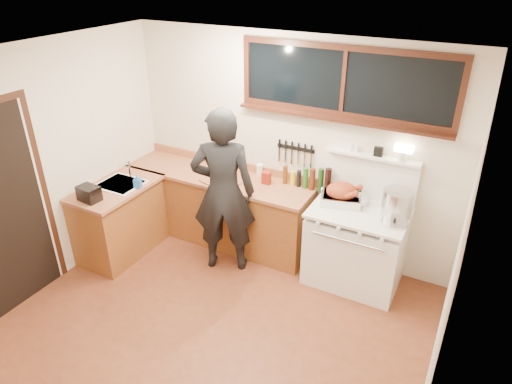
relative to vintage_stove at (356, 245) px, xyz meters
The scene contains 20 objects.
ground_plane 1.79m from the vintage_stove, 125.36° to the right, with size 4.00×3.50×0.02m, color brown.
room_shell 2.10m from the vintage_stove, 125.36° to the right, with size 4.10×3.60×2.65m.
counter_back 1.80m from the vintage_stove, behind, with size 2.44×0.64×1.00m.
counter_left 2.81m from the vintage_stove, 163.78° to the right, with size 0.64×1.09×0.90m.
sink_unit 2.80m from the vintage_stove, 165.18° to the right, with size 0.50×0.45×0.37m.
vintage_stove is the anchor object (origin of this frame).
back_window 1.67m from the vintage_stove, 142.46° to the left, with size 2.32×0.13×0.77m.
left_doorway 3.63m from the vintage_stove, 146.76° to the right, with size 0.02×1.04×2.17m.
knife_strip 1.27m from the vintage_stove, 160.47° to the left, with size 0.46×0.03×0.28m.
man 1.57m from the vintage_stove, 162.92° to the right, with size 0.84×0.71×1.95m.
soap_bottle 2.58m from the vintage_stove, 164.24° to the right, with size 0.10×0.10×0.17m.
toaster 2.99m from the vintage_stove, 156.66° to the right, with size 0.26×0.19×0.17m.
cutting_board 1.73m from the vintage_stove, behind, with size 0.50×0.44×0.14m.
roast_turkey 0.59m from the vintage_stove, 163.66° to the left, with size 0.49×0.42×0.25m.
stockpot 0.68m from the vintage_stove, 12.01° to the left, with size 0.40×0.40×0.29m.
saucepan 0.51m from the vintage_stove, 104.44° to the left, with size 0.20×0.28×0.11m.
pot_lid 0.59m from the vintage_stove, 13.53° to the right, with size 0.31×0.31×0.04m.
coffee_tin 1.28m from the vintage_stove, behind, with size 0.11×0.09×0.15m.
pitcher 1.46m from the vintage_stove, 168.64° to the left, with size 0.09×0.09×0.15m.
bottle_cluster 0.89m from the vintage_stove, 161.61° to the left, with size 0.59×0.07×0.30m.
Camera 1 is at (1.98, -2.80, 3.31)m, focal length 32.00 mm.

